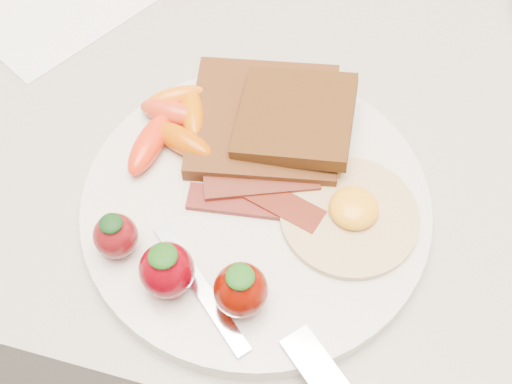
# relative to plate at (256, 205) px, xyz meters

# --- Properties ---
(counter) EXTENTS (2.00, 0.60, 0.90)m
(counter) POSITION_rel_plate_xyz_m (0.03, 0.15, -0.46)
(counter) COLOR gray
(counter) RESTS_ON ground
(plate) EXTENTS (0.27, 0.27, 0.02)m
(plate) POSITION_rel_plate_xyz_m (0.00, 0.00, 0.00)
(plate) COLOR silver
(plate) RESTS_ON counter
(toast_lower) EXTENTS (0.14, 0.14, 0.01)m
(toast_lower) POSITION_rel_plate_xyz_m (-0.01, 0.07, 0.02)
(toast_lower) COLOR black
(toast_lower) RESTS_ON plate
(toast_upper) EXTENTS (0.10, 0.10, 0.02)m
(toast_upper) POSITION_rel_plate_xyz_m (0.01, 0.07, 0.03)
(toast_upper) COLOR #3D2109
(toast_upper) RESTS_ON toast_lower
(fried_egg) EXTENTS (0.13, 0.13, 0.02)m
(fried_egg) POSITION_rel_plate_xyz_m (0.07, 0.00, 0.01)
(fried_egg) COLOR beige
(fried_egg) RESTS_ON plate
(bacon_strips) EXTENTS (0.11, 0.06, 0.01)m
(bacon_strips) POSITION_rel_plate_xyz_m (0.00, 0.00, 0.01)
(bacon_strips) COLOR #390606
(bacon_strips) RESTS_ON plate
(baby_carrots) EXTENTS (0.08, 0.10, 0.02)m
(baby_carrots) POSITION_rel_plate_xyz_m (-0.08, 0.05, 0.02)
(baby_carrots) COLOR red
(baby_carrots) RESTS_ON plate
(strawberries) EXTENTS (0.13, 0.05, 0.05)m
(strawberries) POSITION_rel_plate_xyz_m (-0.03, -0.08, 0.03)
(strawberries) COLOR maroon
(strawberries) RESTS_ON plate
(fork) EXTENTS (0.16, 0.10, 0.00)m
(fork) POSITION_rel_plate_xyz_m (0.02, -0.10, 0.01)
(fork) COLOR white
(fork) RESTS_ON plate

